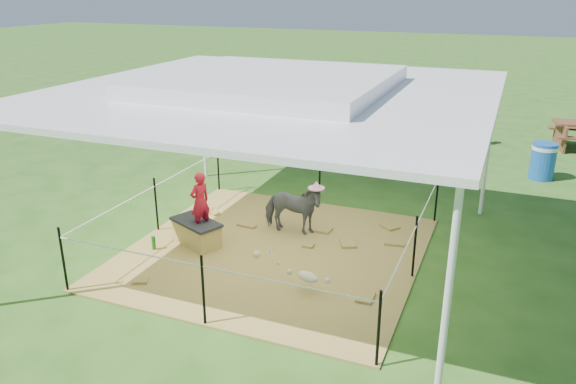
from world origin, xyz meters
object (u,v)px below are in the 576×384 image
at_px(straw_bale, 197,234).
at_px(picnic_table_near, 438,123).
at_px(trash_barrel, 543,161).
at_px(distant_person, 471,123).
at_px(green_bottle, 154,243).
at_px(foal, 308,275).
at_px(woman, 200,196).
at_px(pony, 292,209).

distance_m(straw_bale, picnic_table_near, 9.43).
height_order(trash_barrel, distant_person, distant_person).
relative_size(straw_bale, green_bottle, 3.60).
bearing_deg(picnic_table_near, straw_bale, -134.47).
height_order(foal, distant_person, distant_person).
relative_size(woman, trash_barrel, 1.22).
distance_m(straw_bale, distant_person, 9.02).
distance_m(trash_barrel, picnic_table_near, 4.17).
distance_m(foal, trash_barrel, 7.37).
xyz_separation_m(trash_barrel, picnic_table_near, (-2.74, 3.13, -0.06)).
xyz_separation_m(straw_bale, trash_barrel, (5.41, 5.91, 0.20)).
relative_size(pony, picnic_table_near, 0.63).
bearing_deg(distant_person, pony, 80.97).
relative_size(green_bottle, picnic_table_near, 0.14).
xyz_separation_m(straw_bale, woman, (0.10, 0.00, 0.69)).
relative_size(pony, distant_person, 0.89).
height_order(green_bottle, foal, foal).
height_order(woman, picnic_table_near, woman).
relative_size(pony, trash_barrel, 1.30).
distance_m(pony, picnic_table_near, 8.15).
distance_m(green_bottle, picnic_table_near, 10.02).
xyz_separation_m(pony, trash_barrel, (4.09, 4.90, -0.07)).
bearing_deg(trash_barrel, picnic_table_near, 131.20).
height_order(straw_bale, woman, woman).
bearing_deg(woman, distant_person, -179.53).
xyz_separation_m(foal, trash_barrel, (3.15, 6.66, 0.13)).
height_order(pony, foal, pony).
bearing_deg(straw_bale, distant_person, 66.24).
xyz_separation_m(green_bottle, foal, (2.81, -0.30, 0.14)).
bearing_deg(trash_barrel, foal, -115.33).
distance_m(foal, picnic_table_near, 9.80).
relative_size(straw_bale, distant_person, 0.70).
height_order(woman, green_bottle, woman).
height_order(woman, pony, woman).
relative_size(straw_bale, woman, 0.83).
relative_size(woman, distant_person, 0.84).
xyz_separation_m(woman, pony, (1.22, 1.01, -0.42)).
bearing_deg(straw_bale, woman, 0.00).
bearing_deg(distant_person, foal, 89.98).
height_order(pony, picnic_table_near, pony).
bearing_deg(straw_bale, trash_barrel, 47.52).
distance_m(straw_bale, green_bottle, 0.71).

